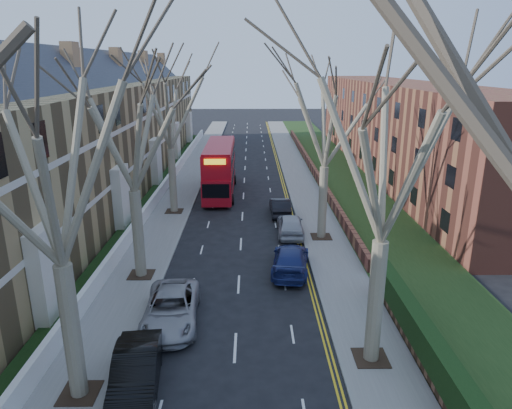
{
  "coord_description": "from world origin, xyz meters",
  "views": [
    {
      "loc": [
        0.72,
        -8.24,
        11.89
      ],
      "look_at": [
        1.05,
        20.82,
        2.91
      ],
      "focal_mm": 32.0,
      "sensor_mm": 36.0,
      "label": 1
    }
  ],
  "objects": [
    {
      "name": "pavement_left",
      "position": [
        -6.0,
        39.0,
        0.06
      ],
      "size": [
        3.0,
        102.0,
        0.12
      ],
      "primitive_type": "cube",
      "color": "slate",
      "rests_on": "ground"
    },
    {
      "name": "pavement_right",
      "position": [
        6.0,
        39.0,
        0.06
      ],
      "size": [
        3.0,
        102.0,
        0.12
      ],
      "primitive_type": "cube",
      "color": "slate",
      "rests_on": "ground"
    },
    {
      "name": "terrace_left",
      "position": [
        -13.65,
        31.0,
        5.53
      ],
      "size": [
        9.7,
        78.0,
        13.6
      ],
      "color": "olive",
      "rests_on": "ground"
    },
    {
      "name": "flats_right",
      "position": [
        17.46,
        43.0,
        4.98
      ],
      "size": [
        13.97,
        54.0,
        10.0
      ],
      "color": "brown",
      "rests_on": "ground"
    },
    {
      "name": "front_wall_left",
      "position": [
        -7.65,
        31.0,
        0.62
      ],
      "size": [
        0.3,
        78.0,
        1.0
      ],
      "color": "white",
      "rests_on": "ground"
    },
    {
      "name": "grass_verge_right",
      "position": [
        10.5,
        39.0,
        0.15
      ],
      "size": [
        6.0,
        102.0,
        0.06
      ],
      "color": "#1C3714",
      "rests_on": "ground"
    },
    {
      "name": "tree_left_mid",
      "position": [
        -5.7,
        6.0,
        9.56
      ],
      "size": [
        10.5,
        10.5,
        14.71
      ],
      "color": "#776D55",
      "rests_on": "ground"
    },
    {
      "name": "tree_left_far",
      "position": [
        -5.7,
        16.0,
        9.24
      ],
      "size": [
        10.15,
        10.15,
        14.22
      ],
      "color": "#776D55",
      "rests_on": "ground"
    },
    {
      "name": "tree_left_dist",
      "position": [
        -5.7,
        28.0,
        9.56
      ],
      "size": [
        10.5,
        10.5,
        14.71
      ],
      "color": "#776D55",
      "rests_on": "ground"
    },
    {
      "name": "tree_right_mid",
      "position": [
        5.7,
        8.0,
        9.56
      ],
      "size": [
        10.5,
        10.5,
        14.71
      ],
      "color": "#776D55",
      "rests_on": "ground"
    },
    {
      "name": "tree_right_far",
      "position": [
        5.7,
        22.0,
        9.24
      ],
      "size": [
        10.15,
        10.15,
        14.22
      ],
      "color": "#776D55",
      "rests_on": "ground"
    },
    {
      "name": "double_decker_bus",
      "position": [
        -2.23,
        33.88,
        2.29
      ],
      "size": [
        2.87,
        11.14,
        4.65
      ],
      "rotation": [
        0.0,
        0.0,
        3.15
      ],
      "color": "#A10B17",
      "rests_on": "ground"
    },
    {
      "name": "car_left_mid",
      "position": [
        -3.65,
        6.36,
        0.78
      ],
      "size": [
        2.21,
        4.92,
        1.57
      ],
      "primitive_type": "imported",
      "rotation": [
        0.0,
        0.0,
        0.12
      ],
      "color": "black",
      "rests_on": "ground"
    },
    {
      "name": "car_left_far",
      "position": [
        -3.1,
        11.06,
        0.75
      ],
      "size": [
        2.8,
        5.56,
        1.51
      ],
      "primitive_type": "imported",
      "rotation": [
        0.0,
        0.0,
        0.05
      ],
      "color": "#939297",
      "rests_on": "ground"
    },
    {
      "name": "car_right_near",
      "position": [
        3.05,
        16.67,
        0.75
      ],
      "size": [
        2.74,
        5.38,
        1.49
      ],
      "primitive_type": "imported",
      "rotation": [
        0.0,
        0.0,
        3.01
      ],
      "color": "navy",
      "rests_on": "ground"
    },
    {
      "name": "car_right_mid",
      "position": [
        3.55,
        22.74,
        0.78
      ],
      "size": [
        1.92,
        4.6,
        1.56
      ],
      "primitive_type": "imported",
      "rotation": [
        0.0,
        0.0,
        3.12
      ],
      "color": "#A1A2A9",
      "rests_on": "ground"
    },
    {
      "name": "car_right_far",
      "position": [
        3.08,
        27.31,
        0.71
      ],
      "size": [
        1.62,
        4.35,
        1.42
      ],
      "primitive_type": "imported",
      "rotation": [
        0.0,
        0.0,
        3.17
      ],
      "color": "black",
      "rests_on": "ground"
    }
  ]
}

